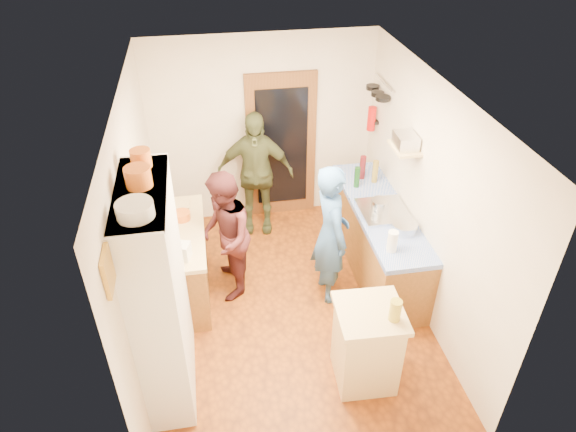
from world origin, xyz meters
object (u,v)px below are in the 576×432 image
object	(u,v)px
island_base	(366,347)
person_hob	(334,235)
hutch_body	(160,296)
person_left	(227,235)
right_counter_base	(377,240)
person_back	(256,174)

from	to	relation	value
island_base	person_hob	bearing A→B (deg)	90.93
hutch_body	person_hob	size ratio (longest dim) A/B	1.28
hutch_body	island_base	distance (m)	2.01
person_left	island_base	bearing A→B (deg)	39.19
right_counter_base	person_hob	distance (m)	0.87
right_counter_base	person_back	bearing A→B (deg)	140.33
right_counter_base	island_base	xyz separation A→B (m)	(-0.64, -1.62, 0.01)
person_back	person_hob	bearing A→B (deg)	-55.52
island_base	right_counter_base	bearing A→B (deg)	68.60
island_base	person_hob	size ratio (longest dim) A/B	0.50
hutch_body	person_hob	distance (m)	2.08
person_hob	island_base	bearing A→B (deg)	176.09
hutch_body	right_counter_base	xyz separation A→B (m)	(2.50, 1.30, -0.68)
person_hob	person_left	bearing A→B (deg)	70.94
person_hob	person_left	distance (m)	1.22
person_left	person_back	distance (m)	1.29
person_left	person_hob	bearing A→B (deg)	77.30
right_counter_base	person_back	world-z (taller)	person_back
right_counter_base	person_left	bearing A→B (deg)	-177.69
island_base	person_hob	xyz separation A→B (m)	(-0.02, 1.25, 0.43)
island_base	person_back	bearing A→B (deg)	104.59
person_left	person_back	xyz separation A→B (m)	(0.48, 1.19, 0.08)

